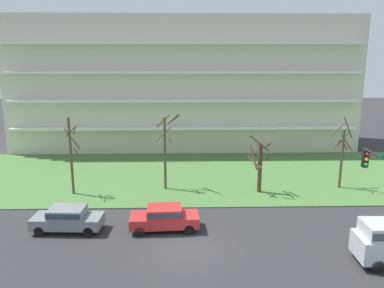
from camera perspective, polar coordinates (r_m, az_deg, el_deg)
ground at (r=23.35m, az=-0.76°, el=-15.16°), size 160.00×160.00×0.00m
grass_lawn_strip at (r=36.29m, az=-1.03°, el=-4.60°), size 80.00×16.00×0.08m
apartment_building at (r=47.72m, az=-1.19°, el=9.00°), size 39.94×10.99×15.36m
tree_far_left at (r=31.96m, az=-17.42°, el=-1.43°), size 1.24×1.46×6.31m
tree_left at (r=31.80m, az=-3.90°, el=-0.59°), size 2.14×1.83×6.46m
tree_center at (r=31.53m, az=10.01°, el=-2.90°), size 1.84×1.80×4.95m
tree_right at (r=34.39m, az=21.30°, el=-1.30°), size 1.63×1.61×6.22m
sedan_gray_near_left at (r=26.28m, az=-17.94°, el=-10.39°), size 4.49×2.02×1.57m
sedan_red_center_left at (r=25.25m, az=-4.13°, el=-10.73°), size 4.49×2.04×1.57m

